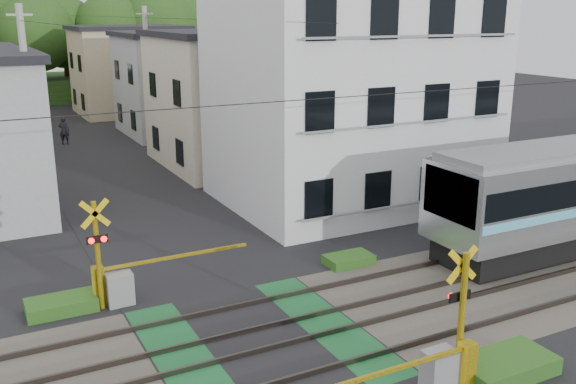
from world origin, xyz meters
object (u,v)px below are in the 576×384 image
apartment_block (349,89)px  crossing_signal_near (445,360)px  pedestrian (64,130)px  crossing_signal_far (115,280)px

apartment_block → crossing_signal_near: bearing=-114.2°
apartment_block → pedestrian: (-8.80, 17.68, -3.80)m
crossing_signal_near → crossing_signal_far: bearing=125.3°
crossing_signal_near → crossing_signal_far: 8.95m
crossing_signal_far → apartment_block: size_ratio=0.46×
crossing_signal_near → pedestrian: size_ratio=2.78×
crossing_signal_far → apartment_block: (11.09, 5.84, 3.94)m
apartment_block → pedestrian: bearing=116.5°
crossing_signal_near → pedestrian: bearing=95.3°
apartment_block → pedestrian: apartment_block is taller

